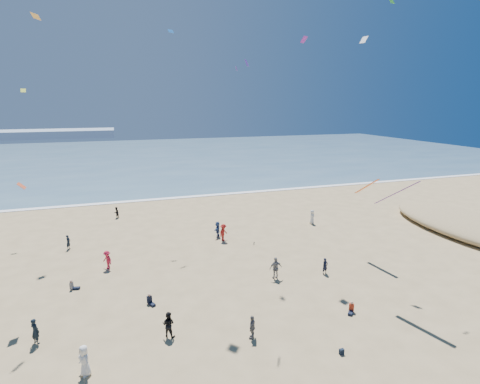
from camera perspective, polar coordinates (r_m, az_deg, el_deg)
name	(u,v)px	position (r m, az deg, el deg)	size (l,w,h in m)	color
ocean	(135,157)	(108.66, -15.76, 5.16)	(220.00, 100.00, 0.06)	#476B84
surf_line	(153,200)	(59.58, -13.19, -1.15)	(220.00, 1.20, 0.08)	white
standing_flyers	(229,284)	(30.08, -1.76, -13.81)	(28.81, 48.75, 1.92)	black
seated_group	(230,361)	(23.24, -1.54, -24.30)	(20.37, 26.37, 0.84)	silver
navy_bag	(342,352)	(25.03, 15.22, -22.42)	(0.28, 0.18, 0.34)	black
kites_aloft	(301,108)	(29.52, 9.26, 12.58)	(37.19, 39.92, 27.09)	yellow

